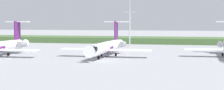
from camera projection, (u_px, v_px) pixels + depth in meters
name	position (u px, v px, depth m)	size (l,w,h in m)	color
ground_plane	(127.00, 51.00, 111.51)	(500.00, 500.00, 0.00)	#939399
grass_berm	(147.00, 40.00, 153.18)	(320.00, 20.00, 2.34)	#426033
regional_jet_second	(107.00, 47.00, 94.05)	(22.81, 31.00, 9.00)	white
antenna_mast	(130.00, 25.00, 130.05)	(4.40, 0.50, 18.55)	#B2B2B7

